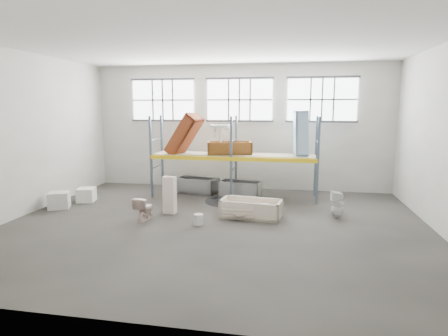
% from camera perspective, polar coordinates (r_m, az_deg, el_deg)
% --- Properties ---
extents(floor, '(12.00, 10.00, 0.10)m').
position_cam_1_polar(floor, '(10.72, -1.45, -8.97)').
color(floor, '#4A4640').
rests_on(floor, ground).
extents(ceiling, '(12.00, 10.00, 0.10)m').
position_cam_1_polar(ceiling, '(10.32, -1.58, 19.01)').
color(ceiling, silver).
rests_on(ceiling, ground).
extents(wall_back, '(12.00, 0.10, 5.00)m').
position_cam_1_polar(wall_back, '(15.17, 2.42, 6.26)').
color(wall_back, '#ABAA9F').
rests_on(wall_back, ground).
extents(wall_front, '(12.00, 0.10, 5.00)m').
position_cam_1_polar(wall_front, '(5.39, -12.57, 0.35)').
color(wall_front, '#B2B0A4').
rests_on(wall_front, ground).
extents(wall_left, '(0.10, 10.00, 5.00)m').
position_cam_1_polar(wall_left, '(12.88, -28.97, 4.55)').
color(wall_left, '#B6B4A8').
rests_on(wall_left, ground).
extents(window_left, '(2.60, 0.04, 1.60)m').
position_cam_1_polar(window_left, '(15.81, -9.37, 10.26)').
color(window_left, white).
rests_on(window_left, wall_back).
extents(window_mid, '(2.60, 0.04, 1.60)m').
position_cam_1_polar(window_mid, '(15.04, 2.39, 10.43)').
color(window_mid, white).
rests_on(window_mid, wall_back).
extents(window_right, '(2.60, 0.04, 1.60)m').
position_cam_1_polar(window_right, '(14.94, 14.83, 10.14)').
color(window_right, white).
rests_on(window_right, wall_back).
extents(rack_upright_la, '(0.08, 0.08, 3.00)m').
position_cam_1_polar(rack_upright_la, '(13.95, -11.17, 1.69)').
color(rack_upright_la, slate).
rests_on(rack_upright_la, floor).
extents(rack_upright_lb, '(0.08, 0.08, 3.00)m').
position_cam_1_polar(rack_upright_lb, '(15.06, -9.51, 2.30)').
color(rack_upright_lb, slate).
rests_on(rack_upright_lb, floor).
extents(rack_upright_ma, '(0.08, 0.08, 3.00)m').
position_cam_1_polar(rack_upright_ma, '(13.15, 1.09, 1.41)').
color(rack_upright_ma, slate).
rests_on(rack_upright_ma, floor).
extents(rack_upright_mb, '(0.08, 0.08, 3.00)m').
position_cam_1_polar(rack_upright_mb, '(14.33, 1.87, 2.07)').
color(rack_upright_mb, slate).
rests_on(rack_upright_mb, floor).
extents(rack_upright_ra, '(0.08, 0.08, 3.00)m').
position_cam_1_polar(rack_upright_ra, '(13.02, 14.24, 1.04)').
color(rack_upright_ra, slate).
rests_on(rack_upright_ra, floor).
extents(rack_upright_rb, '(0.08, 0.08, 3.00)m').
position_cam_1_polar(rack_upright_rb, '(14.20, 13.93, 1.73)').
color(rack_upright_rb, slate).
rests_on(rack_upright_rb, floor).
extents(rack_beam_front, '(6.00, 0.10, 0.14)m').
position_cam_1_polar(rack_beam_front, '(13.15, 1.09, 1.41)').
color(rack_beam_front, yellow).
rests_on(rack_beam_front, floor).
extents(rack_beam_back, '(6.00, 0.10, 0.14)m').
position_cam_1_polar(rack_beam_back, '(14.33, 1.87, 2.07)').
color(rack_beam_back, yellow).
rests_on(rack_beam_back, floor).
extents(shelf_deck, '(5.90, 1.10, 0.03)m').
position_cam_1_polar(shelf_deck, '(13.73, 1.50, 2.08)').
color(shelf_deck, gray).
rests_on(shelf_deck, floor).
extents(wet_patch, '(1.80, 1.80, 0.00)m').
position_cam_1_polar(wet_patch, '(13.25, 0.93, -5.14)').
color(wet_patch, black).
rests_on(wet_patch, floor).
extents(bathtub_beige, '(1.91, 1.07, 0.54)m').
position_cam_1_polar(bathtub_beige, '(11.39, 4.19, -6.21)').
color(bathtub_beige, beige).
rests_on(bathtub_beige, floor).
extents(cistern_spare, '(0.51, 0.33, 0.45)m').
position_cam_1_polar(cistern_spare, '(11.06, 5.78, -6.65)').
color(cistern_spare, beige).
rests_on(cistern_spare, bathtub_beige).
extents(sink_in_tub, '(0.51, 0.51, 0.13)m').
position_cam_1_polar(sink_in_tub, '(11.02, 2.39, -7.32)').
color(sink_in_tub, beige).
rests_on(sink_in_tub, bathtub_beige).
extents(toilet_beige, '(0.49, 0.74, 0.70)m').
position_cam_1_polar(toilet_beige, '(11.33, -12.17, -6.06)').
color(toilet_beige, beige).
rests_on(toilet_beige, floor).
extents(cistern_tall, '(0.41, 0.30, 1.18)m').
position_cam_1_polar(cistern_tall, '(11.79, -8.35, -4.13)').
color(cistern_tall, silver).
rests_on(cistern_tall, floor).
extents(toilet_white, '(0.43, 0.42, 0.83)m').
position_cam_1_polar(toilet_white, '(11.77, 17.04, -5.34)').
color(toilet_white, white).
rests_on(toilet_white, floor).
extents(steel_tub_left, '(1.74, 1.13, 0.59)m').
position_cam_1_polar(steel_tub_left, '(14.55, -4.17, -2.66)').
color(steel_tub_left, '#ABADB4').
rests_on(steel_tub_left, floor).
extents(steel_tub_right, '(1.62, 0.95, 0.56)m').
position_cam_1_polar(steel_tub_right, '(14.03, 2.55, -3.16)').
color(steel_tub_right, '#B4B5BB').
rests_on(steel_tub_right, floor).
extents(rust_tub_flat, '(1.75, 1.10, 0.46)m').
position_cam_1_polar(rust_tub_flat, '(13.73, 0.85, 3.09)').
color(rust_tub_flat, brown).
rests_on(rust_tub_flat, shelf_deck).
extents(rust_tub_tilted, '(1.50, 1.09, 1.65)m').
position_cam_1_polar(rust_tub_tilted, '(13.85, -6.10, 5.07)').
color(rust_tub_tilted, maroon).
rests_on(rust_tub_tilted, shelf_deck).
extents(sink_on_shelf, '(0.88, 0.79, 0.64)m').
position_cam_1_polar(sink_on_shelf, '(13.36, -0.53, 4.11)').
color(sink_on_shelf, white).
rests_on(sink_on_shelf, rust_tub_flat).
extents(blue_tub_upright, '(0.59, 0.80, 1.60)m').
position_cam_1_polar(blue_tub_upright, '(13.59, 11.71, 5.27)').
color(blue_tub_upright, '#93B9DA').
rests_on(blue_tub_upright, shelf_deck).
extents(bucket, '(0.35, 0.35, 0.31)m').
position_cam_1_polar(bucket, '(10.69, -3.94, -7.89)').
color(bucket, silver).
rests_on(bucket, floor).
extents(carton_near, '(0.80, 0.75, 0.55)m').
position_cam_1_polar(carton_near, '(13.46, -24.02, -4.55)').
color(carton_near, beige).
rests_on(carton_near, floor).
extents(carton_far, '(0.69, 0.69, 0.48)m').
position_cam_1_polar(carton_far, '(14.07, -20.41, -3.88)').
color(carton_far, white).
rests_on(carton_far, floor).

